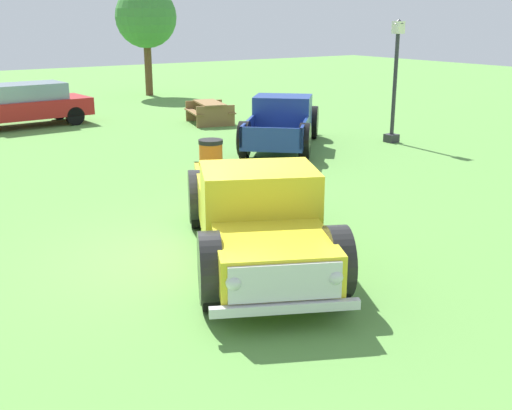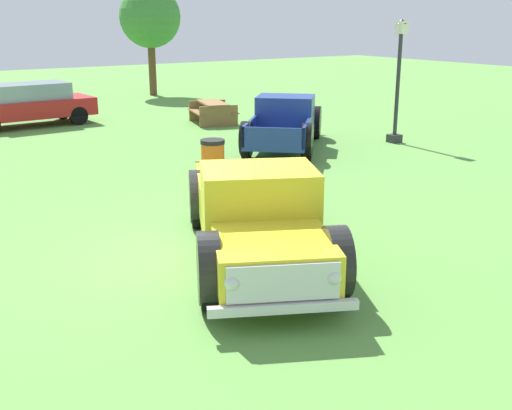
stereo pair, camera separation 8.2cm
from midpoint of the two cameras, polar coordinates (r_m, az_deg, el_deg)
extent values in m
plane|color=#5B9342|center=(10.42, -5.94, -4.59)|extent=(80.00, 80.00, 0.00)
cube|color=yellow|center=(8.41, 1.39, -4.89)|extent=(2.09, 2.08, 0.57)
cube|color=silver|center=(7.69, 2.37, -7.05)|extent=(1.30, 0.67, 0.48)
sphere|color=silver|center=(7.82, 6.89, -6.50)|extent=(0.21, 0.21, 0.21)
sphere|color=silver|center=(7.61, -2.34, -7.06)|extent=(0.21, 0.21, 0.21)
cube|color=yellow|center=(9.65, 0.01, -0.04)|extent=(2.14, 1.96, 1.19)
cube|color=#8C9EA8|center=(8.98, 0.57, 0.40)|extent=(1.36, 0.69, 0.52)
cube|color=yellow|center=(11.47, -1.21, -0.12)|extent=(2.50, 2.70, 0.10)
cube|color=yellow|center=(11.50, 2.84, 1.64)|extent=(1.02, 1.98, 0.57)
cube|color=yellow|center=(11.32, -5.35, 1.34)|extent=(1.02, 1.98, 0.57)
cube|color=yellow|center=(12.38, -1.80, 2.75)|extent=(1.59, 0.83, 0.57)
cylinder|color=black|center=(8.69, 7.06, -6.30)|extent=(0.55, 0.80, 0.78)
cylinder|color=#B7B7BC|center=(8.69, 7.12, -6.29)|extent=(0.36, 0.39, 0.31)
cylinder|color=black|center=(8.62, 7.11, -5.09)|extent=(0.69, 1.02, 0.99)
cylinder|color=black|center=(8.43, -4.48, -6.97)|extent=(0.55, 0.80, 0.78)
cylinder|color=#B7B7BC|center=(8.43, -4.55, -6.98)|extent=(0.36, 0.39, 0.31)
cylinder|color=black|center=(8.35, -4.51, -5.73)|extent=(0.69, 1.02, 0.99)
cylinder|color=black|center=(11.86, 2.80, 0.17)|extent=(0.55, 0.80, 0.78)
cylinder|color=#B7B7BC|center=(11.86, 2.84, 0.17)|extent=(0.36, 0.39, 0.31)
cylinder|color=black|center=(11.81, 2.81, 1.09)|extent=(0.69, 1.02, 0.99)
cylinder|color=black|center=(11.67, -5.59, -0.17)|extent=(0.55, 0.80, 0.78)
cylinder|color=#B7B7BC|center=(11.67, -5.64, -0.17)|extent=(0.36, 0.39, 0.31)
cylinder|color=black|center=(11.62, -5.62, 0.76)|extent=(0.69, 1.02, 0.99)
cube|color=silver|center=(7.79, 2.39, -9.35)|extent=(1.74, 0.91, 0.12)
cube|color=navy|center=(20.37, 2.77, 7.93)|extent=(2.12, 2.11, 0.55)
cube|color=silver|center=(21.12, 3.00, 8.25)|extent=(1.03, 0.97, 0.46)
sphere|color=silver|center=(21.17, 1.36, 8.36)|extent=(0.20, 0.20, 0.20)
sphere|color=silver|center=(21.04, 4.64, 8.26)|extent=(0.20, 0.20, 0.20)
cube|color=navy|center=(18.96, 2.32, 8.19)|extent=(2.09, 2.07, 1.14)
cube|color=#8C9EA8|center=(19.52, 2.54, 9.18)|extent=(1.08, 1.00, 0.50)
cube|color=navy|center=(17.40, 1.65, 5.67)|extent=(2.63, 2.65, 0.10)
cube|color=navy|center=(17.46, -0.93, 6.79)|extent=(1.47, 1.58, 0.55)
cube|color=navy|center=(17.26, 4.27, 6.63)|extent=(1.47, 1.58, 0.55)
cube|color=navy|center=(16.37, 1.21, 6.11)|extent=(1.27, 1.18, 0.55)
cylinder|color=black|center=(20.52, 0.43, 7.25)|extent=(0.67, 0.70, 0.75)
cylinder|color=#B7B7BC|center=(20.52, 0.40, 7.25)|extent=(0.38, 0.38, 0.30)
cylinder|color=black|center=(20.49, 0.43, 7.77)|extent=(0.85, 0.89, 0.95)
cylinder|color=black|center=(20.34, 5.11, 7.10)|extent=(0.67, 0.70, 0.75)
cylinder|color=#B7B7BC|center=(20.34, 5.14, 7.10)|extent=(0.38, 0.38, 0.30)
cylinder|color=black|center=(20.31, 5.12, 7.63)|extent=(0.85, 0.89, 0.95)
cylinder|color=black|center=(17.30, -1.21, 5.44)|extent=(0.67, 0.70, 0.75)
cylinder|color=#B7B7BC|center=(17.30, -1.24, 5.44)|extent=(0.38, 0.38, 0.30)
cylinder|color=black|center=(17.26, -1.21, 6.06)|extent=(0.85, 0.89, 0.95)
cylinder|color=black|center=(17.09, 4.32, 5.26)|extent=(0.67, 0.70, 0.75)
cylinder|color=#B7B7BC|center=(17.09, 4.36, 5.25)|extent=(0.38, 0.38, 0.30)
cylinder|color=black|center=(17.05, 4.34, 5.88)|extent=(0.85, 0.89, 0.95)
cube|color=silver|center=(21.21, 3.00, 7.43)|extent=(1.39, 1.30, 0.12)
cube|color=#B21E1E|center=(23.99, -20.48, 8.22)|extent=(4.64, 2.13, 0.62)
cube|color=#7F939E|center=(23.97, -20.27, 9.67)|extent=(2.63, 1.71, 0.57)
cylinder|color=black|center=(23.76, -16.24, 7.78)|extent=(0.67, 0.25, 0.66)
cylinder|color=black|center=(25.29, -17.64, 8.18)|extent=(0.67, 0.25, 0.66)
cube|color=#2D2D33|center=(20.14, 12.10, 5.97)|extent=(0.36, 0.36, 0.25)
cylinder|color=#2D2D33|center=(19.91, 12.39, 10.60)|extent=(0.12, 0.12, 3.03)
cube|color=#F2EACC|center=(19.81, 12.70, 15.48)|extent=(0.28, 0.28, 0.36)
cone|color=#2D2D33|center=(19.81, 12.74, 16.00)|extent=(0.32, 0.32, 0.14)
cube|color=olive|center=(23.20, -4.36, 9.24)|extent=(1.22, 1.94, 0.06)
cube|color=olive|center=(23.10, -5.79, 8.42)|extent=(0.72, 1.81, 0.05)
cube|color=olive|center=(23.41, -2.91, 8.59)|extent=(0.72, 1.81, 0.05)
cube|color=olive|center=(24.02, -4.85, 8.59)|extent=(1.38, 0.43, 0.75)
cube|color=olive|center=(22.49, -3.80, 8.05)|extent=(1.38, 0.43, 0.75)
cylinder|color=orange|center=(15.21, -4.27, 4.00)|extent=(0.56, 0.56, 0.85)
cylinder|color=black|center=(15.12, -4.31, 5.76)|extent=(0.59, 0.59, 0.10)
cylinder|color=brown|center=(32.04, -9.84, 12.16)|extent=(0.36, 0.36, 2.65)
sphere|color=#3D7F38|center=(31.94, -10.06, 16.50)|extent=(2.95, 2.95, 2.95)
camera|label=1|loc=(0.04, -90.24, -0.07)|focal=43.98mm
camera|label=2|loc=(0.04, 89.76, 0.07)|focal=43.98mm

